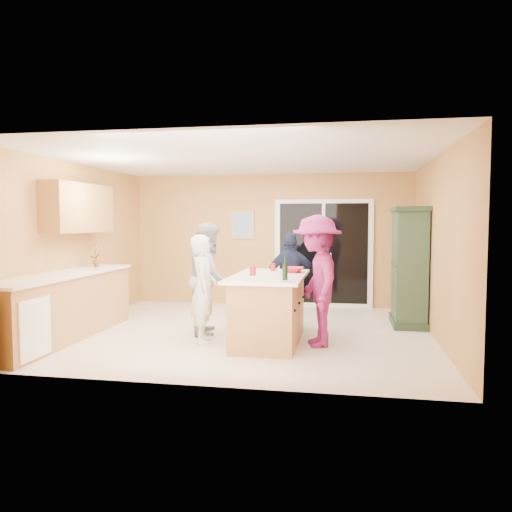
% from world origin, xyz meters
% --- Properties ---
extents(floor, '(5.50, 5.50, 0.00)m').
position_xyz_m(floor, '(0.00, 0.00, 0.00)').
color(floor, beige).
rests_on(floor, ground).
extents(ceiling, '(5.50, 5.00, 0.10)m').
position_xyz_m(ceiling, '(0.00, 0.00, 2.60)').
color(ceiling, silver).
rests_on(ceiling, wall_back).
extents(wall_back, '(5.50, 0.10, 2.60)m').
position_xyz_m(wall_back, '(0.00, 2.50, 1.30)').
color(wall_back, '#ECAE61').
rests_on(wall_back, ground).
extents(wall_front, '(5.50, 0.10, 2.60)m').
position_xyz_m(wall_front, '(0.00, -2.50, 1.30)').
color(wall_front, '#ECAE61').
rests_on(wall_front, ground).
extents(wall_left, '(0.10, 5.00, 2.60)m').
position_xyz_m(wall_left, '(-2.75, 0.00, 1.30)').
color(wall_left, '#ECAE61').
rests_on(wall_left, ground).
extents(wall_right, '(0.10, 5.00, 2.60)m').
position_xyz_m(wall_right, '(2.75, 0.00, 1.30)').
color(wall_right, '#ECAE61').
rests_on(wall_right, ground).
extents(left_cabinet_run, '(0.65, 3.05, 1.24)m').
position_xyz_m(left_cabinet_run, '(-2.45, -1.05, 0.46)').
color(left_cabinet_run, '#B57B46').
rests_on(left_cabinet_run, floor).
extents(upper_cabinets, '(0.35, 1.60, 0.75)m').
position_xyz_m(upper_cabinets, '(-2.58, -0.20, 1.88)').
color(upper_cabinets, '#B57B46').
rests_on(upper_cabinets, wall_left).
extents(sliding_door, '(1.90, 0.07, 2.10)m').
position_xyz_m(sliding_door, '(1.05, 2.46, 1.05)').
color(sliding_door, white).
rests_on(sliding_door, floor).
extents(framed_picture, '(0.46, 0.04, 0.56)m').
position_xyz_m(framed_picture, '(-0.55, 2.48, 1.60)').
color(framed_picture, tan).
rests_on(framed_picture, wall_back).
extents(kitchen_island, '(0.98, 1.79, 0.94)m').
position_xyz_m(kitchen_island, '(0.45, -0.58, 0.44)').
color(kitchen_island, '#B57B46').
rests_on(kitchen_island, floor).
extents(green_hutch, '(0.55, 1.04, 1.90)m').
position_xyz_m(green_hutch, '(2.49, 0.99, 0.93)').
color(green_hutch, '#213623').
rests_on(green_hutch, floor).
extents(woman_white, '(0.47, 0.61, 1.49)m').
position_xyz_m(woman_white, '(-0.43, -0.73, 0.75)').
color(woman_white, silver).
rests_on(woman_white, floor).
extents(woman_grey, '(0.77, 0.91, 1.65)m').
position_xyz_m(woman_grey, '(-0.52, -0.12, 0.83)').
color(woman_grey, '#AAAAAD').
rests_on(woman_grey, floor).
extents(woman_navy, '(0.94, 0.57, 1.50)m').
position_xyz_m(woman_navy, '(0.65, 0.46, 0.75)').
color(woman_navy, '#1C253D').
rests_on(woman_navy, floor).
extents(woman_magenta, '(0.91, 1.26, 1.76)m').
position_xyz_m(woman_magenta, '(1.11, -0.62, 0.88)').
color(woman_magenta, '#821C5A').
rests_on(woman_magenta, floor).
extents(serving_bowl, '(0.37, 0.37, 0.07)m').
position_xyz_m(serving_bowl, '(0.74, -0.17, 0.98)').
color(serving_bowl, '#AF131E').
rests_on(serving_bowl, kitchen_island).
extents(tulip_vase, '(0.24, 0.20, 0.38)m').
position_xyz_m(tulip_vase, '(-2.45, 0.06, 1.13)').
color(tulip_vase, '#B52212').
rests_on(tulip_vase, left_cabinet_run).
extents(tumbler_near, '(0.08, 0.08, 0.11)m').
position_xyz_m(tumbler_near, '(0.43, -0.03, 1.00)').
color(tumbler_near, '#AF131E').
rests_on(tumbler_near, kitchen_island).
extents(tumbler_far, '(0.11, 0.11, 0.12)m').
position_xyz_m(tumbler_far, '(0.25, -0.68, 1.00)').
color(tumbler_far, '#AF131E').
rests_on(tumbler_far, kitchen_island).
extents(wine_bottle, '(0.07, 0.07, 0.29)m').
position_xyz_m(wine_bottle, '(0.74, -1.13, 1.05)').
color(wine_bottle, black).
rests_on(wine_bottle, kitchen_island).
extents(white_plate, '(0.27, 0.27, 0.02)m').
position_xyz_m(white_plate, '(0.21, -1.21, 0.95)').
color(white_plate, silver).
rests_on(white_plate, kitchen_island).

